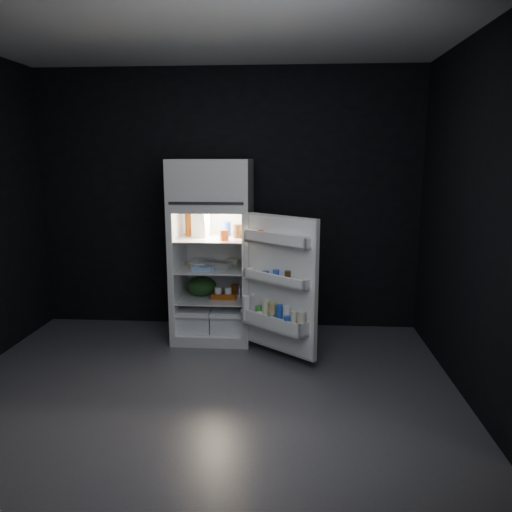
# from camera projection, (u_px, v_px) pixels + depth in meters

# --- Properties ---
(floor) EXTENTS (4.00, 3.40, 0.00)m
(floor) POSITION_uv_depth(u_px,v_px,m) (202.00, 395.00, 3.84)
(floor) COLOR #4E4E53
(floor) RESTS_ON ground
(ceiling) EXTENTS (4.00, 3.40, 0.00)m
(ceiling) POSITION_uv_depth(u_px,v_px,m) (193.00, 19.00, 3.31)
(ceiling) COLOR silver
(ceiling) RESTS_ON ground
(wall_back) EXTENTS (4.00, 0.00, 2.70)m
(wall_back) POSITION_uv_depth(u_px,v_px,m) (228.00, 201.00, 5.24)
(wall_back) COLOR black
(wall_back) RESTS_ON ground
(wall_front) EXTENTS (4.00, 0.00, 2.70)m
(wall_front) POSITION_uv_depth(u_px,v_px,m) (116.00, 278.00, 1.91)
(wall_front) COLOR black
(wall_front) RESTS_ON ground
(wall_right) EXTENTS (0.00, 3.40, 2.70)m
(wall_right) POSITION_uv_depth(u_px,v_px,m) (484.00, 224.00, 3.43)
(wall_right) COLOR black
(wall_right) RESTS_ON ground
(refrigerator) EXTENTS (0.76, 0.71, 1.78)m
(refrigerator) POSITION_uv_depth(u_px,v_px,m) (213.00, 244.00, 4.95)
(refrigerator) COLOR silver
(refrigerator) RESTS_ON ground
(fridge_door) EXTENTS (0.68, 0.60, 1.22)m
(fridge_door) POSITION_uv_depth(u_px,v_px,m) (279.00, 288.00, 4.36)
(fridge_door) COLOR silver
(fridge_door) RESTS_ON ground
(milk_jug) EXTENTS (0.17, 0.17, 0.24)m
(milk_jug) POSITION_uv_depth(u_px,v_px,m) (201.00, 225.00, 4.88)
(milk_jug) COLOR white
(milk_jug) RESTS_ON refrigerator
(mayo_jar) EXTENTS (0.13, 0.13, 0.14)m
(mayo_jar) POSITION_uv_depth(u_px,v_px,m) (226.00, 229.00, 4.96)
(mayo_jar) COLOR #1F48AB
(mayo_jar) RESTS_ON refrigerator
(jam_jar) EXTENTS (0.12, 0.12, 0.13)m
(jam_jar) POSITION_uv_depth(u_px,v_px,m) (239.00, 231.00, 4.85)
(jam_jar) COLOR #32210E
(jam_jar) RESTS_ON refrigerator
(amber_bottle) EXTENTS (0.08, 0.08, 0.22)m
(amber_bottle) POSITION_uv_depth(u_px,v_px,m) (189.00, 224.00, 5.00)
(amber_bottle) COLOR #CD6420
(amber_bottle) RESTS_ON refrigerator
(small_carton) EXTENTS (0.09, 0.08, 0.10)m
(small_carton) POSITION_uv_depth(u_px,v_px,m) (224.00, 235.00, 4.70)
(small_carton) COLOR #D95119
(small_carton) RESTS_ON refrigerator
(egg_carton) EXTENTS (0.32, 0.21, 0.07)m
(egg_carton) POSITION_uv_depth(u_px,v_px,m) (216.00, 265.00, 4.87)
(egg_carton) COLOR gray
(egg_carton) RESTS_ON refrigerator
(pie) EXTENTS (0.34, 0.34, 0.04)m
(pie) POSITION_uv_depth(u_px,v_px,m) (202.00, 264.00, 5.01)
(pie) COLOR tan
(pie) RESTS_ON refrigerator
(flat_package) EXTENTS (0.22, 0.15, 0.04)m
(flat_package) POSITION_uv_depth(u_px,v_px,m) (203.00, 268.00, 4.80)
(flat_package) COLOR #84A9CC
(flat_package) RESTS_ON refrigerator
(wrapped_pkg) EXTENTS (0.14, 0.13, 0.05)m
(wrapped_pkg) POSITION_uv_depth(u_px,v_px,m) (233.00, 261.00, 5.12)
(wrapped_pkg) COLOR beige
(wrapped_pkg) RESTS_ON refrigerator
(produce_bag) EXTENTS (0.34, 0.30, 0.20)m
(produce_bag) POSITION_uv_depth(u_px,v_px,m) (202.00, 286.00, 5.02)
(produce_bag) COLOR #193815
(produce_bag) RESTS_ON refrigerator
(yogurt_tray) EXTENTS (0.25, 0.14, 0.05)m
(yogurt_tray) POSITION_uv_depth(u_px,v_px,m) (224.00, 296.00, 4.93)
(yogurt_tray) COLOR #943E0C
(yogurt_tray) RESTS_ON refrigerator
(small_can_red) EXTENTS (0.10, 0.10, 0.09)m
(small_can_red) POSITION_uv_depth(u_px,v_px,m) (234.00, 289.00, 5.11)
(small_can_red) COLOR #943E0C
(small_can_red) RESTS_ON refrigerator
(small_can_silver) EXTENTS (0.10, 0.10, 0.09)m
(small_can_silver) POSITION_uv_depth(u_px,v_px,m) (240.00, 290.00, 5.09)
(small_can_silver) COLOR silver
(small_can_silver) RESTS_ON refrigerator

